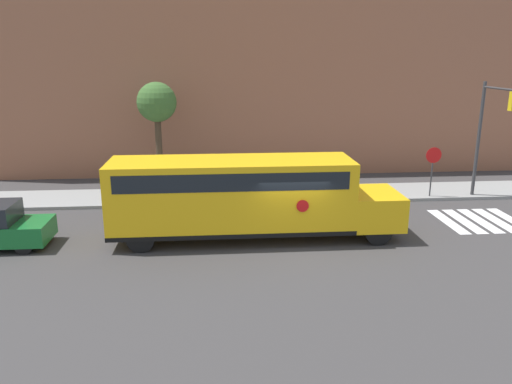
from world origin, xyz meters
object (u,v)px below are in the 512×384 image
at_px(school_bus, 243,194).
at_px(stop_sign, 433,165).
at_px(tree_near_sidewalk, 157,104).
at_px(traffic_light, 489,126).

relative_size(school_bus, stop_sign, 4.26).
relative_size(stop_sign, tree_near_sidewalk, 0.47).
distance_m(stop_sign, tree_near_sidewalk, 14.02).
bearing_deg(school_bus, tree_near_sidewalk, 115.77).
distance_m(school_bus, stop_sign, 10.46).
bearing_deg(stop_sign, traffic_light, -17.75).
relative_size(stop_sign, traffic_light, 0.46).
height_order(stop_sign, tree_near_sidewalk, tree_near_sidewalk).
bearing_deg(tree_near_sidewalk, traffic_light, -15.25).
bearing_deg(traffic_light, tree_near_sidewalk, 164.75).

